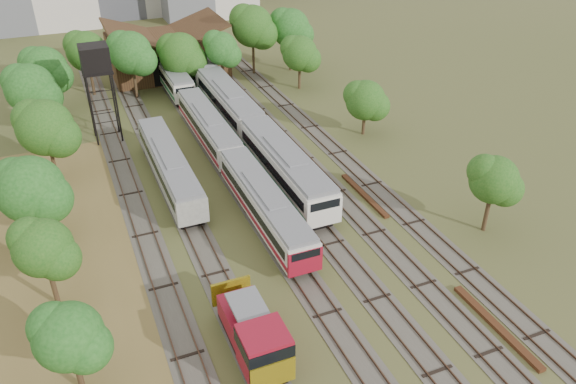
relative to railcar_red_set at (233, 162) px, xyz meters
name	(u,v)px	position (x,y,z in m)	size (l,w,h in m)	color
ground	(375,337)	(2.00, -24.20, -1.81)	(240.00, 240.00, 0.00)	#475123
dry_grass_patch	(83,332)	(-16.00, -16.20, -1.79)	(14.00, 60.00, 0.04)	brown
tracks	(244,171)	(1.33, 0.80, -1.77)	(24.60, 80.00, 0.19)	#4C473D
railcar_red_set	(233,162)	(0.00, 0.00, 0.00)	(2.77, 34.58, 3.42)	black
railcar_green_set	(229,104)	(4.00, 13.74, 0.31)	(3.23, 52.08, 4.00)	black
railcar_rear	(171,75)	(0.00, 27.25, 0.01)	(2.78, 16.08, 3.43)	black
shunter_locomotive	(255,337)	(-6.00, -22.81, 0.00)	(2.85, 8.10, 3.74)	black
old_grey_coach	(170,167)	(-6.00, 1.30, 0.06)	(2.77, 18.00, 3.42)	black
water_tower	(95,61)	(-10.26, 14.11, 7.18)	(3.08, 3.08, 10.67)	black
rail_pile_near	(496,326)	(10.00, -26.64, -1.67)	(0.57, 8.48, 0.28)	#4E2A16
rail_pile_far	(364,195)	(10.20, -8.14, -1.68)	(0.51, 8.22, 0.27)	#4E2A16
maintenance_shed	(167,53)	(1.00, 33.78, 1.10)	(16.45, 11.55, 7.58)	#3B2515
tree_band_left	(34,187)	(-17.60, -4.16, 3.39)	(8.93, 56.76, 8.41)	#382616
tree_band_far	(180,46)	(1.41, 26.60, 4.12)	(39.04, 10.15, 9.84)	#382616
tree_band_right	(357,92)	(16.59, 5.38, 2.81)	(5.40, 41.70, 7.25)	#382616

